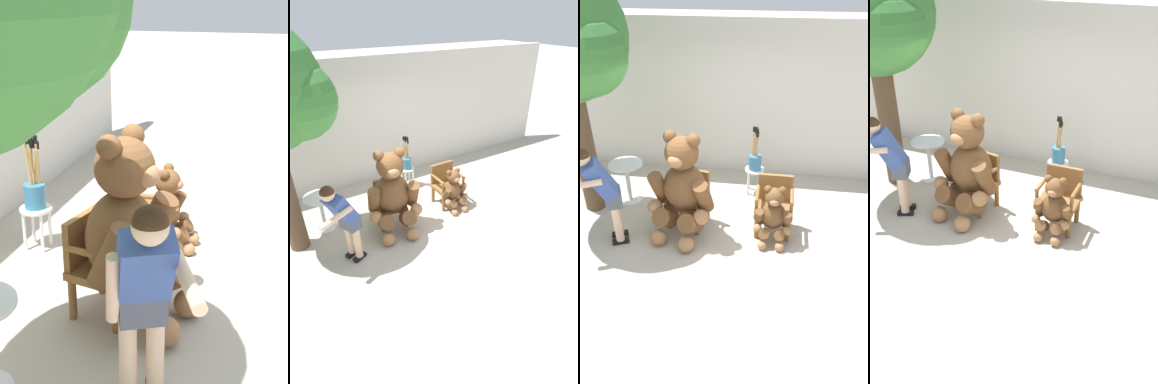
% 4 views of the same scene
% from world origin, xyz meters
% --- Properties ---
extents(ground_plane, '(60.00, 60.00, 0.00)m').
position_xyz_m(ground_plane, '(0.00, 0.00, 0.00)').
color(ground_plane, '#B2A899').
extents(back_wall, '(10.00, 0.16, 2.80)m').
position_xyz_m(back_wall, '(0.00, 2.40, 1.40)').
color(back_wall, beige).
rests_on(back_wall, ground).
extents(wooden_chair_left, '(0.66, 0.63, 0.86)m').
position_xyz_m(wooden_chair_left, '(-0.64, 0.52, 0.46)').
color(wooden_chair_left, brown).
rests_on(wooden_chair_left, ground).
extents(wooden_chair_right, '(0.56, 0.52, 0.86)m').
position_xyz_m(wooden_chair_right, '(0.66, 0.52, 0.46)').
color(wooden_chair_right, brown).
rests_on(wooden_chair_right, ground).
extents(teddy_bear_large, '(1.00, 1.00, 1.61)m').
position_xyz_m(teddy_bear_large, '(-0.67, 0.25, 0.79)').
color(teddy_bear_large, brown).
rests_on(teddy_bear_large, ground).
extents(teddy_bear_small, '(0.54, 0.51, 0.91)m').
position_xyz_m(teddy_bear_small, '(0.66, 0.23, 0.44)').
color(teddy_bear_small, brown).
rests_on(teddy_bear_small, ground).
extents(person_visitor, '(0.70, 0.69, 1.53)m').
position_xyz_m(person_visitor, '(-1.69, -0.14, 0.91)').
color(person_visitor, black).
rests_on(person_visitor, ground).
extents(white_stool, '(0.34, 0.34, 0.46)m').
position_xyz_m(white_stool, '(0.28, 1.57, 0.36)').
color(white_stool, white).
rests_on(white_stool, ground).
extents(brush_bucket, '(0.22, 0.22, 0.78)m').
position_xyz_m(brush_bucket, '(0.28, 1.57, 0.66)').
color(brush_bucket, teal).
rests_on(brush_bucket, white_stool).
extents(round_side_table, '(0.56, 0.56, 0.72)m').
position_xyz_m(round_side_table, '(-1.82, 0.96, 0.45)').
color(round_side_table, silver).
rests_on(round_side_table, ground).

